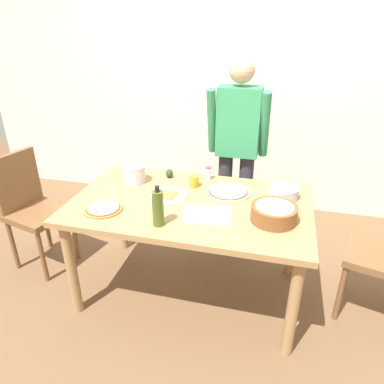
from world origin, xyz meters
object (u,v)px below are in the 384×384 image
object	(u,v)px
cup_orange	(194,181)
avocado	(169,173)
cutting_board_white	(207,215)
pizza_cooked_on_tray	(103,209)
popcorn_bowl	(274,212)
person_cook	(237,144)
plate_with_slice	(169,195)
salt_shaker	(208,173)
olive_oil_bottle	(158,208)
mixing_bowl_steel	(284,192)
dining_table	(190,214)
chair_wooden_left	(31,204)
steel_pot	(134,174)
pizza_raw_on_board	(228,192)

from	to	relation	value
cup_orange	avocado	distance (m)	0.25
cup_orange	cutting_board_white	xyz separation A→B (m)	(0.19, -0.39, -0.04)
pizza_cooked_on_tray	cutting_board_white	world-z (taller)	pizza_cooked_on_tray
avocado	popcorn_bowl	bearing A→B (deg)	-29.58
person_cook	avocado	size ratio (longest dim) A/B	23.14
pizza_cooked_on_tray	cup_orange	size ratio (longest dim) A/B	2.91
person_cook	avocado	bearing A→B (deg)	-138.68
pizza_cooked_on_tray	popcorn_bowl	world-z (taller)	popcorn_bowl
avocado	plate_with_slice	bearing A→B (deg)	-73.01
avocado	salt_shaker	bearing A→B (deg)	8.04
person_cook	olive_oil_bottle	world-z (taller)	person_cook
popcorn_bowl	mixing_bowl_steel	distance (m)	0.34
dining_table	avocado	bearing A→B (deg)	126.37
avocado	olive_oil_bottle	bearing A→B (deg)	-77.59
pizza_cooked_on_tray	mixing_bowl_steel	world-z (taller)	mixing_bowl_steel
chair_wooden_left	olive_oil_bottle	xyz separation A→B (m)	(1.21, -0.37, 0.33)
chair_wooden_left	steel_pot	size ratio (longest dim) A/B	5.48
chair_wooden_left	mixing_bowl_steel	distance (m)	1.95
dining_table	cup_orange	bearing A→B (deg)	98.37
pizza_raw_on_board	pizza_cooked_on_tray	world-z (taller)	same
person_cook	pizza_raw_on_board	bearing A→B (deg)	-87.89
mixing_bowl_steel	cutting_board_white	distance (m)	0.59
pizza_cooked_on_tray	cutting_board_white	bearing A→B (deg)	8.41
dining_table	avocado	size ratio (longest dim) A/B	22.86
olive_oil_bottle	cutting_board_white	world-z (taller)	olive_oil_bottle
pizza_raw_on_board	cutting_board_white	xyz separation A→B (m)	(-0.07, -0.35, -0.00)
dining_table	plate_with_slice	size ratio (longest dim) A/B	6.15
olive_oil_bottle	steel_pot	size ratio (longest dim) A/B	1.48
salt_shaker	pizza_raw_on_board	bearing A→B (deg)	-46.29
pizza_raw_on_board	olive_oil_bottle	xyz separation A→B (m)	(-0.33, -0.53, 0.10)
mixing_bowl_steel	cutting_board_white	bearing A→B (deg)	-140.68
dining_table	popcorn_bowl	xyz separation A→B (m)	(0.55, -0.11, 0.15)
steel_pot	pizza_raw_on_board	bearing A→B (deg)	-1.15
person_cook	cup_orange	distance (m)	0.59
pizza_raw_on_board	popcorn_bowl	world-z (taller)	popcorn_bowl
dining_table	pizza_cooked_on_tray	world-z (taller)	pizza_cooked_on_tray
person_cook	cup_orange	bearing A→B (deg)	-114.96
chair_wooden_left	salt_shaker	distance (m)	1.43
person_cook	mixing_bowl_steel	size ratio (longest dim) A/B	8.10
mixing_bowl_steel	salt_shaker	size ratio (longest dim) A/B	1.89
plate_with_slice	steel_pot	xyz separation A→B (m)	(-0.32, 0.17, 0.06)
popcorn_bowl	pizza_raw_on_board	bearing A→B (deg)	136.91
avocado	chair_wooden_left	bearing A→B (deg)	-163.86
cutting_board_white	dining_table	bearing A→B (deg)	135.19
pizza_raw_on_board	cup_orange	bearing A→B (deg)	170.36
dining_table	salt_shaker	size ratio (longest dim) A/B	15.09
pizza_raw_on_board	salt_shaker	world-z (taller)	salt_shaker
person_cook	steel_pot	world-z (taller)	person_cook
plate_with_slice	cup_orange	xyz separation A→B (m)	(0.13, 0.20, 0.03)
cup_orange	salt_shaker	size ratio (longest dim) A/B	0.80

